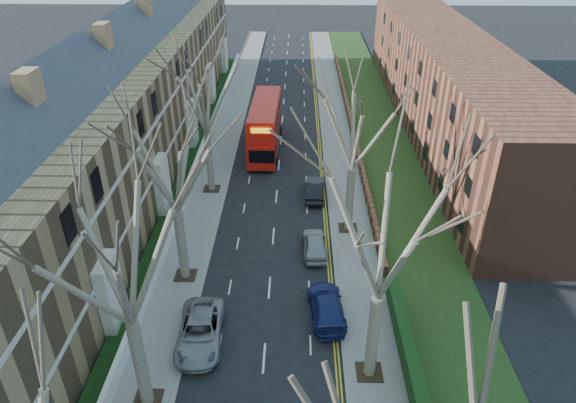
{
  "coord_description": "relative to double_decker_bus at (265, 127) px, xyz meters",
  "views": [
    {
      "loc": [
        1.71,
        -11.08,
        21.96
      ],
      "look_at": [
        1.12,
        20.6,
        3.27
      ],
      "focal_mm": 32.0,
      "sensor_mm": 36.0,
      "label": 1
    }
  ],
  "objects": [
    {
      "name": "tree_right_far",
      "position": [
        7.17,
        -14.76,
        6.89
      ],
      "size": [
        10.15,
        10.15,
        14.22
      ],
      "color": "brown",
      "rests_on": "ground"
    },
    {
      "name": "car_right_mid",
      "position": [
        4.53,
        -17.77,
        -1.64
      ],
      "size": [
        1.86,
        4.25,
        1.43
      ],
      "primitive_type": "imported",
      "rotation": [
        0.0,
        0.0,
        3.18
      ],
      "color": "#92969A",
      "rests_on": "ground"
    },
    {
      "name": "terrace_left",
      "position": [
        -12.17,
        -5.76,
        3.17
      ],
      "size": [
        9.7,
        78.0,
        13.6
      ],
      "color": "olive",
      "rests_on": "ground"
    },
    {
      "name": "pavement_right",
      "position": [
        7.47,
        2.24,
        -2.3
      ],
      "size": [
        3.0,
        102.0,
        0.12
      ],
      "primitive_type": "cube",
      "color": "slate",
      "rests_on": "ground"
    },
    {
      "name": "front_wall_left",
      "position": [
        -6.18,
        -5.76,
        -1.74
      ],
      "size": [
        0.3,
        78.0,
        1.0
      ],
      "color": "white",
      "rests_on": "ground"
    },
    {
      "name": "tree_right_mid",
      "position": [
        7.17,
        -28.76,
        7.2
      ],
      "size": [
        10.5,
        10.5,
        14.71
      ],
      "color": "brown",
      "rests_on": "ground"
    },
    {
      "name": "car_right_near",
      "position": [
        5.08,
        -24.25,
        -1.64
      ],
      "size": [
        2.41,
        5.06,
        1.43
      ],
      "primitive_type": "imported",
      "rotation": [
        0.0,
        0.0,
        3.23
      ],
      "color": "navy",
      "rests_on": "ground"
    },
    {
      "name": "tree_left_mid",
      "position": [
        -4.23,
        -30.76,
        7.2
      ],
      "size": [
        10.5,
        10.5,
        14.71
      ],
      "color": "brown",
      "rests_on": "ground"
    },
    {
      "name": "tree_left_dist",
      "position": [
        -4.23,
        -8.76,
        7.2
      ],
      "size": [
        10.5,
        10.5,
        14.71
      ],
      "color": "brown",
      "rests_on": "ground"
    },
    {
      "name": "car_right_far",
      "position": [
        4.76,
        -9.68,
        -1.62
      ],
      "size": [
        1.72,
        4.5,
        1.47
      ],
      "primitive_type": "imported",
      "rotation": [
        0.0,
        0.0,
        3.1
      ],
      "color": "black",
      "rests_on": "ground"
    },
    {
      "name": "car_left_far",
      "position": [
        -2.23,
        -26.54,
        -1.61
      ],
      "size": [
        2.73,
        5.5,
        1.5
      ],
      "primitive_type": "imported",
      "rotation": [
        0.0,
        0.0,
        0.05
      ],
      "color": "gray",
      "rests_on": "ground"
    },
    {
      "name": "grass_verge_right",
      "position": [
        11.97,
        2.24,
        -2.21
      ],
      "size": [
        6.0,
        102.0,
        0.06
      ],
      "color": "#1C3513",
      "rests_on": "ground"
    },
    {
      "name": "flats_right",
      "position": [
        18.93,
        6.24,
        2.63
      ],
      "size": [
        13.97,
        54.0,
        10.0
      ],
      "color": "brown",
      "rests_on": "ground"
    },
    {
      "name": "double_decker_bus",
      "position": [
        0.0,
        0.0,
        0.0
      ],
      "size": [
        3.11,
        11.53,
        4.78
      ],
      "rotation": [
        0.0,
        0.0,
        3.12
      ],
      "color": "red",
      "rests_on": "ground"
    },
    {
      "name": "tree_left_far",
      "position": [
        -4.23,
        -20.76,
        6.88
      ],
      "size": [
        10.15,
        10.15,
        14.22
      ],
      "color": "brown",
      "rests_on": "ground"
    },
    {
      "name": "pavement_left",
      "position": [
        -4.53,
        2.24,
        -2.3
      ],
      "size": [
        3.0,
        102.0,
        0.12
      ],
      "primitive_type": "cube",
      "color": "slate",
      "rests_on": "ground"
    }
  ]
}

